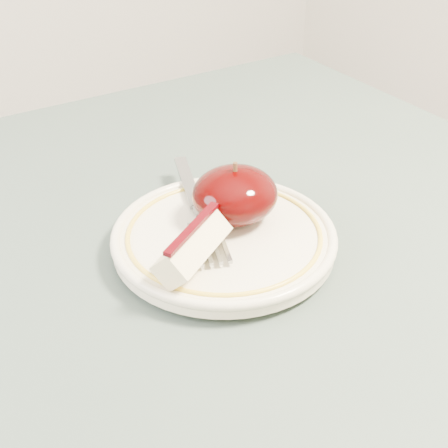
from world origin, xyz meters
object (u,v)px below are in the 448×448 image
apple_half (235,195)px  fork (197,208)px  table (196,387)px  plate (224,237)px

apple_half → fork: size_ratio=0.43×
fork → table: bearing=168.0°
plate → apple_half: bearing=37.1°
apple_half → fork: (-0.02, 0.03, -0.02)m
apple_half → table: bearing=-139.8°
apple_half → fork: apple_half is taller
table → fork: bearing=58.2°
plate → apple_half: 0.04m
apple_half → fork: bearing=133.5°
table → apple_half: bearing=40.2°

